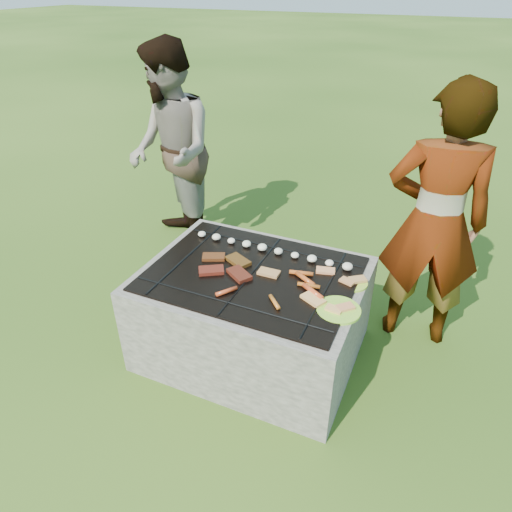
# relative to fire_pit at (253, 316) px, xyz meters

# --- Properties ---
(lawn) EXTENTS (60.00, 60.00, 0.00)m
(lawn) POSITION_rel_fire_pit_xyz_m (0.00, 0.00, -0.28)
(lawn) COLOR #234210
(lawn) RESTS_ON ground
(fire_pit) EXTENTS (1.30, 1.00, 0.62)m
(fire_pit) POSITION_rel_fire_pit_xyz_m (0.00, 0.00, 0.00)
(fire_pit) COLOR #A29A90
(fire_pit) RESTS_ON ground
(mushrooms) EXTENTS (1.06, 0.06, 0.04)m
(mushrooms) POSITION_rel_fire_pit_xyz_m (0.03, 0.26, 0.35)
(mushrooms) COLOR white
(mushrooms) RESTS_ON fire_pit
(pork_slabs) EXTENTS (0.40, 0.31, 0.02)m
(pork_slabs) POSITION_rel_fire_pit_xyz_m (-0.16, -0.01, 0.34)
(pork_slabs) COLOR brown
(pork_slabs) RESTS_ON fire_pit
(sausages) EXTENTS (0.56, 0.43, 0.03)m
(sausages) POSITION_rel_fire_pit_xyz_m (0.27, -0.05, 0.34)
(sausages) COLOR #C0651F
(sausages) RESTS_ON fire_pit
(bread_on_grate) EXTENTS (0.46, 0.41, 0.02)m
(bread_on_grate) POSITION_rel_fire_pit_xyz_m (0.29, 0.01, 0.34)
(bread_on_grate) COLOR tan
(bread_on_grate) RESTS_ON fire_pit
(plate_far) EXTENTS (0.20, 0.20, 0.03)m
(plate_far) POSITION_rel_fire_pit_xyz_m (0.56, 0.15, 0.33)
(plate_far) COLOR gold
(plate_far) RESTS_ON fire_pit
(plate_near) EXTENTS (0.30, 0.30, 0.03)m
(plate_near) POSITION_rel_fire_pit_xyz_m (0.56, -0.13, 0.33)
(plate_near) COLOR #C5FF3C
(plate_near) RESTS_ON fire_pit
(cook) EXTENTS (0.68, 0.50, 1.70)m
(cook) POSITION_rel_fire_pit_xyz_m (0.93, 0.62, 0.57)
(cook) COLOR #A29087
(cook) RESTS_ON ground
(bystander) EXTENTS (1.07, 1.07, 1.74)m
(bystander) POSITION_rel_fire_pit_xyz_m (-1.19, 0.99, 0.59)
(bystander) COLOR gray
(bystander) RESTS_ON ground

